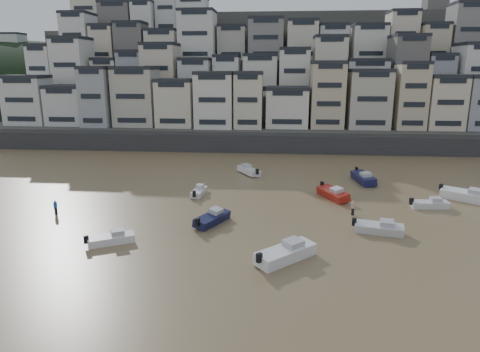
# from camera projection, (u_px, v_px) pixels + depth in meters

# --- Properties ---
(harbor_wall) EXTENTS (140.00, 3.00, 3.50)m
(harbor_wall) POSITION_uv_depth(u_px,v_px,m) (279.00, 144.00, 84.35)
(harbor_wall) COLOR #38383A
(harbor_wall) RESTS_ON ground
(hillside) EXTENTS (141.04, 66.00, 50.00)m
(hillside) POSITION_uv_depth(u_px,v_px,m) (297.00, 79.00, 119.59)
(hillside) COLOR #4C4C47
(hillside) RESTS_ON ground
(headland) EXTENTS (216.00, 135.00, 53.33)m
(headland) POSITION_uv_depth(u_px,v_px,m) (0.00, 111.00, 161.13)
(headland) COLOR black
(headland) RESTS_ON ground
(boat_a) EXTENTS (6.23, 6.11, 1.79)m
(boat_a) POSITION_uv_depth(u_px,v_px,m) (286.00, 251.00, 37.41)
(boat_a) COLOR white
(boat_a) RESTS_ON ground
(boat_b) EXTENTS (5.49, 2.80, 1.43)m
(boat_b) POSITION_uv_depth(u_px,v_px,m) (379.00, 227.00, 43.48)
(boat_b) COLOR silver
(boat_b) RESTS_ON ground
(boat_c) EXTENTS (4.03, 5.65, 1.48)m
(boat_c) POSITION_uv_depth(u_px,v_px,m) (212.00, 217.00, 46.19)
(boat_c) COLOR #13173C
(boat_c) RESTS_ON ground
(boat_d) EXTENTS (4.86, 1.91, 1.30)m
(boat_d) POSITION_uv_depth(u_px,v_px,m) (430.00, 203.00, 51.36)
(boat_d) COLOR silver
(boat_d) RESTS_ON ground
(boat_e) EXTENTS (4.24, 6.21, 1.62)m
(boat_e) POSITION_uv_depth(u_px,v_px,m) (333.00, 192.00, 55.02)
(boat_e) COLOR maroon
(boat_e) RESTS_ON ground
(boat_f) EXTENTS (1.89, 4.54, 1.20)m
(boat_f) POSITION_uv_depth(u_px,v_px,m) (199.00, 191.00, 56.59)
(boat_f) COLOR silver
(boat_f) RESTS_ON ground
(boat_g) EXTENTS (6.87, 5.82, 1.87)m
(boat_g) POSITION_uv_depth(u_px,v_px,m) (468.00, 194.00, 54.02)
(boat_g) COLOR white
(boat_g) RESTS_ON ground
(boat_h) EXTENTS (4.50, 5.67, 1.52)m
(boat_h) POSITION_uv_depth(u_px,v_px,m) (249.00, 169.00, 67.46)
(boat_h) COLOR silver
(boat_h) RESTS_ON ground
(boat_i) EXTENTS (3.16, 6.82, 1.79)m
(boat_i) POSITION_uv_depth(u_px,v_px,m) (363.00, 176.00, 62.69)
(boat_i) COLOR #141841
(boat_i) RESTS_ON ground
(boat_j) EXTENTS (4.90, 3.60, 1.29)m
(boat_j) POSITION_uv_depth(u_px,v_px,m) (111.00, 237.00, 40.99)
(boat_j) COLOR white
(boat_j) RESTS_ON ground
(person_blue) EXTENTS (0.44, 0.44, 1.74)m
(person_blue) POSITION_uv_depth(u_px,v_px,m) (56.00, 207.00, 48.97)
(person_blue) COLOR blue
(person_blue) RESTS_ON ground
(person_pink) EXTENTS (0.44, 0.44, 1.74)m
(person_pink) POSITION_uv_depth(u_px,v_px,m) (353.00, 208.00, 48.86)
(person_pink) COLOR tan
(person_pink) RESTS_ON ground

